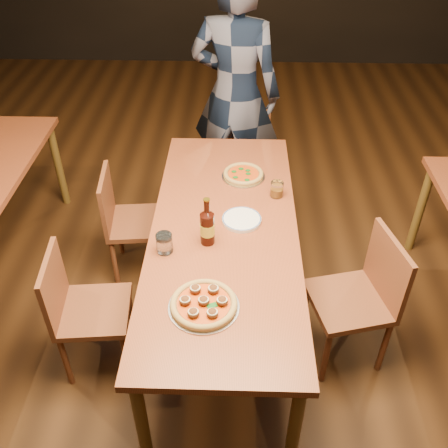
{
  "coord_description": "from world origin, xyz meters",
  "views": [
    {
      "loc": [
        0.06,
        -2.11,
        2.46
      ],
      "look_at": [
        0.0,
        -0.05,
        0.82
      ],
      "focal_mm": 40.0,
      "sensor_mm": 36.0,
      "label": 1
    }
  ],
  "objects_px": {
    "plate_stack": "(242,220)",
    "chair_main_sw": "(137,222)",
    "diner": "(235,94)",
    "beer_bottle": "(207,228)",
    "chair_end": "(239,163)",
    "table_main": "(224,238)",
    "water_glass": "(164,243)",
    "pizza_margherita": "(243,174)",
    "chair_main_nw": "(94,310)",
    "chair_main_e": "(349,300)",
    "amber_glass": "(277,189)",
    "pizza_meatball": "(204,304)"
  },
  "relations": [
    {
      "from": "chair_end",
      "to": "table_main",
      "type": "bearing_deg",
      "value": -80.81
    },
    {
      "from": "chair_main_nw",
      "to": "pizza_margherita",
      "type": "xyz_separation_m",
      "value": [
        0.8,
        0.83,
        0.36
      ]
    },
    {
      "from": "chair_main_sw",
      "to": "water_glass",
      "type": "xyz_separation_m",
      "value": [
        0.29,
        -0.67,
        0.4
      ]
    },
    {
      "from": "chair_main_nw",
      "to": "diner",
      "type": "relative_size",
      "value": 0.44
    },
    {
      "from": "chair_main_nw",
      "to": "water_glass",
      "type": "relative_size",
      "value": 7.73
    },
    {
      "from": "beer_bottle",
      "to": "table_main",
      "type": "bearing_deg",
      "value": 54.53
    },
    {
      "from": "chair_main_sw",
      "to": "amber_glass",
      "type": "relative_size",
      "value": 8.6
    },
    {
      "from": "chair_main_nw",
      "to": "chair_main_e",
      "type": "distance_m",
      "value": 1.4
    },
    {
      "from": "chair_main_sw",
      "to": "pizza_margherita",
      "type": "distance_m",
      "value": 0.79
    },
    {
      "from": "table_main",
      "to": "pizza_meatball",
      "type": "height_order",
      "value": "pizza_meatball"
    },
    {
      "from": "table_main",
      "to": "plate_stack",
      "type": "xyz_separation_m",
      "value": [
        0.09,
        0.07,
        0.08
      ]
    },
    {
      "from": "beer_bottle",
      "to": "amber_glass",
      "type": "height_order",
      "value": "beer_bottle"
    },
    {
      "from": "water_glass",
      "to": "diner",
      "type": "bearing_deg",
      "value": 77.64
    },
    {
      "from": "pizza_meatball",
      "to": "pizza_margherita",
      "type": "relative_size",
      "value": 1.21
    },
    {
      "from": "beer_bottle",
      "to": "pizza_margherita",
      "type": "bearing_deg",
      "value": 73.56
    },
    {
      "from": "pizza_meatball",
      "to": "plate_stack",
      "type": "height_order",
      "value": "pizza_meatball"
    },
    {
      "from": "table_main",
      "to": "beer_bottle",
      "type": "height_order",
      "value": "beer_bottle"
    },
    {
      "from": "plate_stack",
      "to": "diner",
      "type": "bearing_deg",
      "value": 92.37
    },
    {
      "from": "pizza_margherita",
      "to": "diner",
      "type": "bearing_deg",
      "value": 94.27
    },
    {
      "from": "chair_main_sw",
      "to": "chair_main_nw",
      "type": "bearing_deg",
      "value": 166.64
    },
    {
      "from": "plate_stack",
      "to": "chair_main_sw",
      "type": "bearing_deg",
      "value": 149.16
    },
    {
      "from": "table_main",
      "to": "amber_glass",
      "type": "xyz_separation_m",
      "value": [
        0.3,
        0.32,
        0.12
      ]
    },
    {
      "from": "plate_stack",
      "to": "diner",
      "type": "distance_m",
      "value": 1.31
    },
    {
      "from": "water_glass",
      "to": "amber_glass",
      "type": "bearing_deg",
      "value": 40.41
    },
    {
      "from": "chair_main_e",
      "to": "plate_stack",
      "type": "bearing_deg",
      "value": -129.18
    },
    {
      "from": "chair_main_e",
      "to": "amber_glass",
      "type": "distance_m",
      "value": 0.75
    },
    {
      "from": "chair_main_sw",
      "to": "water_glass",
      "type": "height_order",
      "value": "water_glass"
    },
    {
      "from": "plate_stack",
      "to": "diner",
      "type": "relative_size",
      "value": 0.12
    },
    {
      "from": "chair_end",
      "to": "pizza_meatball",
      "type": "xyz_separation_m",
      "value": [
        -0.16,
        -1.79,
        0.35
      ]
    },
    {
      "from": "plate_stack",
      "to": "amber_glass",
      "type": "xyz_separation_m",
      "value": [
        0.21,
        0.25,
        0.04
      ]
    },
    {
      "from": "plate_stack",
      "to": "water_glass",
      "type": "distance_m",
      "value": 0.47
    },
    {
      "from": "chair_main_sw",
      "to": "diner",
      "type": "bearing_deg",
      "value": -41.29
    },
    {
      "from": "chair_main_e",
      "to": "water_glass",
      "type": "distance_m",
      "value": 1.06
    },
    {
      "from": "chair_main_e",
      "to": "chair_main_nw",
      "type": "bearing_deg",
      "value": -100.23
    },
    {
      "from": "chair_end",
      "to": "pizza_margherita",
      "type": "xyz_separation_m",
      "value": [
        0.02,
        -0.7,
        0.35
      ]
    },
    {
      "from": "amber_glass",
      "to": "chair_end",
      "type": "bearing_deg",
      "value": 103.81
    },
    {
      "from": "table_main",
      "to": "pizza_margherita",
      "type": "bearing_deg",
      "value": 78.69
    },
    {
      "from": "diner",
      "to": "beer_bottle",
      "type": "bearing_deg",
      "value": 99.4
    },
    {
      "from": "water_glass",
      "to": "chair_main_e",
      "type": "bearing_deg",
      "value": -1.16
    },
    {
      "from": "chair_main_sw",
      "to": "chair_main_e",
      "type": "relative_size",
      "value": 0.94
    },
    {
      "from": "pizza_margherita",
      "to": "diner",
      "type": "distance_m",
      "value": 0.86
    },
    {
      "from": "beer_bottle",
      "to": "plate_stack",
      "type": "bearing_deg",
      "value": 45.86
    },
    {
      "from": "chair_main_nw",
      "to": "plate_stack",
      "type": "xyz_separation_m",
      "value": [
        0.8,
        0.37,
        0.35
      ]
    },
    {
      "from": "chair_main_e",
      "to": "table_main",
      "type": "bearing_deg",
      "value": -121.26
    },
    {
      "from": "chair_end",
      "to": "pizza_meatball",
      "type": "bearing_deg",
      "value": -82.04
    },
    {
      "from": "pizza_meatball",
      "to": "chair_main_nw",
      "type": "bearing_deg",
      "value": 156.89
    },
    {
      "from": "amber_glass",
      "to": "plate_stack",
      "type": "bearing_deg",
      "value": -129.38
    },
    {
      "from": "chair_end",
      "to": "beer_bottle",
      "type": "distance_m",
      "value": 1.41
    },
    {
      "from": "table_main",
      "to": "chair_main_sw",
      "type": "xyz_separation_m",
      "value": [
        -0.59,
        0.48,
        -0.27
      ]
    },
    {
      "from": "chair_end",
      "to": "diner",
      "type": "bearing_deg",
      "value": 117.6
    }
  ]
}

